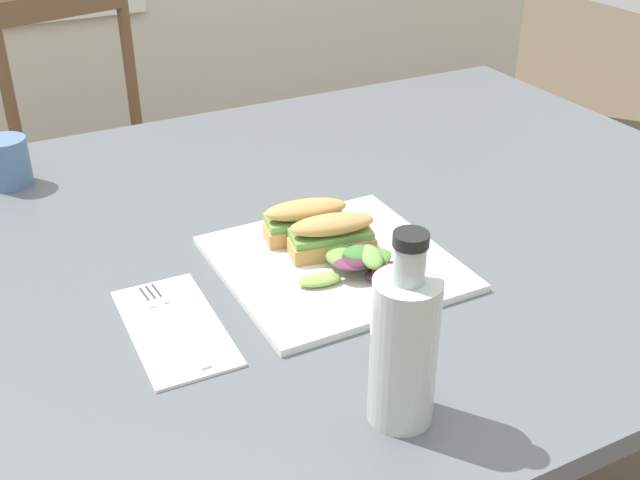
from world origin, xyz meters
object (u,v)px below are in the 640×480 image
(plate_lunch, at_px, (334,263))
(sandwich_half_front, at_px, (332,234))
(dining_table, at_px, (325,284))
(fork_on_napkin, at_px, (169,317))
(bottle_cold_brew, at_px, (403,355))
(cup_extra_side, at_px, (8,162))
(sandwich_half_back, at_px, (306,219))
(chair_wooden_far, at_px, (109,167))

(plate_lunch, relative_size, sandwich_half_front, 2.39)
(sandwich_half_front, bearing_deg, dining_table, 66.98)
(plate_lunch, height_order, fork_on_napkin, plate_lunch)
(dining_table, xyz_separation_m, fork_on_napkin, (-0.28, -0.13, 0.11))
(dining_table, distance_m, bottle_cold_brew, 0.45)
(cup_extra_side, bearing_deg, dining_table, -42.29)
(sandwich_half_back, height_order, cup_extra_side, cup_extra_side)
(bottle_cold_brew, bearing_deg, fork_on_napkin, 120.58)
(chair_wooden_far, relative_size, plate_lunch, 3.01)
(chair_wooden_far, height_order, sandwich_half_front, chair_wooden_far)
(sandwich_half_front, relative_size, cup_extra_side, 1.55)
(sandwich_half_front, bearing_deg, chair_wooden_far, 93.19)
(dining_table, height_order, sandwich_half_back, sandwich_half_back)
(sandwich_half_back, bearing_deg, sandwich_half_front, -78.07)
(bottle_cold_brew, xyz_separation_m, cup_extra_side, (-0.26, 0.74, -0.04))
(fork_on_napkin, bearing_deg, sandwich_half_front, 8.76)
(dining_table, relative_size, plate_lunch, 4.82)
(dining_table, xyz_separation_m, bottle_cold_brew, (-0.12, -0.39, 0.18))
(plate_lunch, bearing_deg, chair_wooden_far, 92.86)
(plate_lunch, relative_size, sandwich_half_back, 2.39)
(chair_wooden_far, bearing_deg, sandwich_half_back, -87.26)
(dining_table, bearing_deg, sandwich_half_front, -113.02)
(dining_table, xyz_separation_m, sandwich_half_front, (-0.04, -0.09, 0.14))
(sandwich_half_front, relative_size, sandwich_half_back, 1.00)
(sandwich_half_back, distance_m, fork_on_napkin, 0.25)
(chair_wooden_far, relative_size, bottle_cold_brew, 4.18)
(bottle_cold_brew, height_order, cup_extra_side, bottle_cold_brew)
(dining_table, distance_m, sandwich_half_back, 0.16)
(bottle_cold_brew, bearing_deg, plate_lunch, 74.67)
(dining_table, height_order, plate_lunch, plate_lunch)
(sandwich_half_front, relative_size, bottle_cold_brew, 0.58)
(dining_table, bearing_deg, sandwich_half_back, -142.38)
(plate_lunch, bearing_deg, sandwich_half_front, 71.98)
(plate_lunch, bearing_deg, fork_on_napkin, -175.23)
(sandwich_half_back, relative_size, fork_on_napkin, 0.65)
(plate_lunch, relative_size, cup_extra_side, 3.70)
(bottle_cold_brew, relative_size, cup_extra_side, 2.67)
(sandwich_half_back, distance_m, cup_extra_side, 0.51)
(plate_lunch, relative_size, fork_on_napkin, 1.55)
(sandwich_half_back, relative_size, bottle_cold_brew, 0.58)
(cup_extra_side, bearing_deg, fork_on_napkin, -77.45)
(chair_wooden_far, bearing_deg, dining_table, -84.28)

